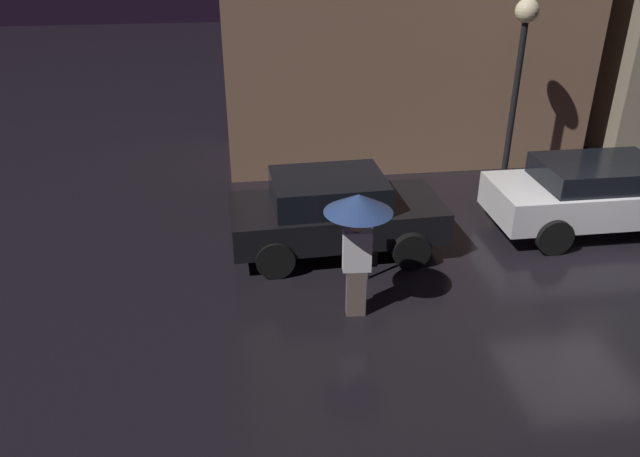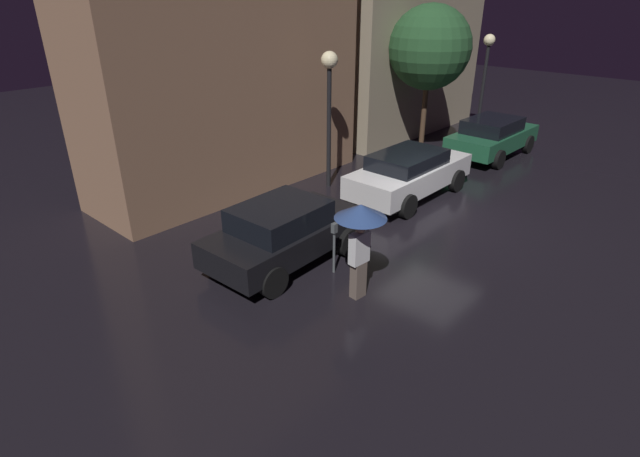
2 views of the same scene
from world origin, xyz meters
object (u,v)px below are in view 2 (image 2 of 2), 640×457
Objects in this scene: parked_car_white at (409,173)px; pedestrian_with_umbrella at (360,225)px; parked_car_green at (492,136)px; parked_car_black at (284,232)px; street_lamp_far at (487,60)px; street_lamp_near at (329,86)px; parking_meter at (334,242)px.

parked_car_white is 2.15× the size of pedestrian_with_umbrella.
pedestrian_with_umbrella is at bearing -167.24° from parked_car_green.
street_lamp_far is (14.22, 2.19, 2.29)m from parked_car_black.
street_lamp_far is (9.76, -0.38, -0.13)m from street_lamp_near.
street_lamp_far is (8.78, 2.05, 2.29)m from parked_car_white.
pedestrian_with_umbrella is at bearing -156.90° from parked_car_white.
parked_car_white is 1.09× the size of street_lamp_far.
street_lamp_near is 1.02× the size of street_lamp_far.
parking_meter is 14.40m from street_lamp_far.
parked_car_white is 9.30m from street_lamp_far.
parked_car_black is 1.91× the size of pedestrian_with_umbrella.
street_lamp_far is at bearing 12.95° from parked_car_white.
parked_car_white is (5.44, 0.14, 0.00)m from parked_car_black.
parking_meter is (0.40, 1.02, -0.89)m from pedestrian_with_umbrella.
pedestrian_with_umbrella is (0.01, -2.20, 0.87)m from parked_car_black.
parking_meter is at bearing -165.48° from parked_car_white.
pedestrian_with_umbrella reaches higher than parked_car_green.
parked_car_black is 0.89× the size of parked_car_white.
street_lamp_far is at bearing -2.22° from street_lamp_near.
parked_car_green is (5.70, -0.01, -0.01)m from parked_car_white.
pedestrian_with_umbrella is at bearing -133.03° from street_lamp_near.
street_lamp_near is (4.05, 3.75, 2.45)m from parking_meter.
street_lamp_far reaches higher than parked_car_white.
parked_car_black reaches higher than parked_car_white.
parked_car_black is at bearing -178.74° from parked_car_white.
parked_car_white is 1.06× the size of parked_car_green.
parking_meter is 0.30× the size of street_lamp_far.
street_lamp_near reaches higher than parking_meter.
street_lamp_far reaches higher than parked_car_black.
parked_car_black is 11.15m from parked_car_green.
parked_car_green is at bearing -1.49° from parked_car_black.
parked_car_green is 2.03× the size of pedestrian_with_umbrella.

